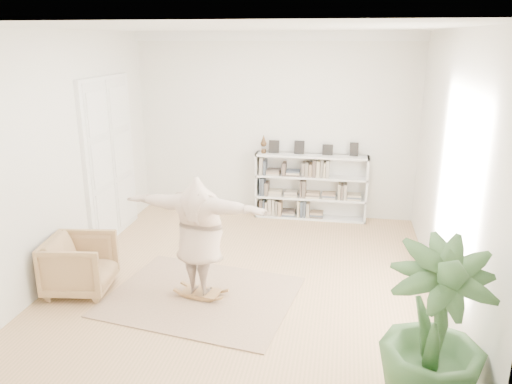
% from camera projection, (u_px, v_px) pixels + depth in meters
% --- Properties ---
extents(floor, '(6.00, 6.00, 0.00)m').
position_uv_depth(floor, '(246.00, 278.00, 7.55)').
color(floor, tan).
rests_on(floor, ground).
extents(room_shell, '(6.00, 6.00, 6.00)m').
position_uv_depth(room_shell, '(276.00, 36.00, 9.28)').
color(room_shell, silver).
rests_on(room_shell, floor).
extents(doors, '(0.09, 1.78, 2.92)m').
position_uv_depth(doors, '(110.00, 161.00, 8.81)').
color(doors, white).
rests_on(doors, floor).
extents(bookshelf, '(2.20, 0.35, 1.64)m').
position_uv_depth(bookshelf, '(310.00, 188.00, 9.89)').
color(bookshelf, silver).
rests_on(bookshelf, floor).
extents(armchair, '(1.00, 0.98, 0.81)m').
position_uv_depth(armchair, '(80.00, 265.00, 7.05)').
color(armchair, tan).
rests_on(armchair, floor).
extents(rug, '(2.78, 2.36, 0.02)m').
position_uv_depth(rug, '(201.00, 296.00, 6.98)').
color(rug, tan).
rests_on(rug, floor).
extents(rocker_board, '(0.55, 0.38, 0.11)m').
position_uv_depth(rocker_board, '(201.00, 293.00, 6.97)').
color(rocker_board, olive).
rests_on(rocker_board, rug).
extents(person, '(2.10, 0.86, 1.66)m').
position_uv_depth(person, '(199.00, 233.00, 6.70)').
color(person, tan).
rests_on(person, rocker_board).
extents(houseplant, '(1.04, 1.04, 1.74)m').
position_uv_depth(houseplant, '(434.00, 332.00, 4.61)').
color(houseplant, '#305329').
rests_on(houseplant, floor).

